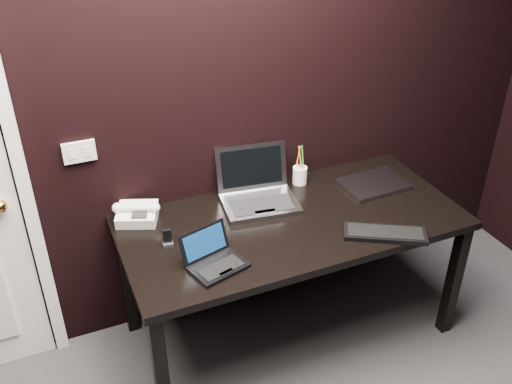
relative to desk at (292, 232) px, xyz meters
name	(u,v)px	position (x,y,z in m)	size (l,w,h in m)	color
wall_back	(204,94)	(-0.30, 0.40, 0.64)	(4.00, 4.00, 0.00)	black
wall_switch	(79,152)	(-0.92, 0.39, 0.46)	(0.15, 0.02, 0.10)	silver
desk	(292,232)	(0.00, 0.00, 0.00)	(1.70, 0.80, 0.74)	black
netbook	(214,260)	(-0.48, -0.19, 0.11)	(0.29, 0.27, 0.15)	black
silver_laptop	(258,194)	(-0.09, 0.22, 0.13)	(0.42, 0.39, 0.26)	gray
ext_keyboard	(385,233)	(0.34, -0.30, 0.09)	(0.40, 0.31, 0.02)	black
closed_laptop	(373,184)	(0.55, 0.11, 0.09)	(0.35, 0.26, 0.02)	gray
desk_phone	(137,213)	(-0.71, 0.29, 0.12)	(0.24, 0.24, 0.12)	white
mobile_phone	(168,239)	(-0.63, 0.04, 0.11)	(0.05, 0.05, 0.08)	black
pen_cup	(300,174)	(0.20, 0.30, 0.13)	(0.08, 0.08, 0.23)	white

